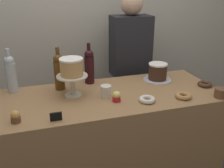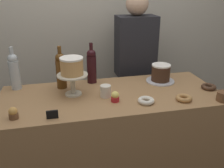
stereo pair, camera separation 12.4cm
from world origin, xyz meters
The scene contains 18 objects.
back_wall centered at (0.00, 0.91, 1.30)m, with size 6.00×0.05×2.60m.
display_counter centered at (0.00, 0.00, 0.46)m, with size 1.60×0.67×0.92m.
cake_stand_pedestal centered at (-0.27, 0.06, 1.02)m, with size 0.22×0.22×0.16m.
white_layer_cake centered at (-0.27, 0.06, 1.13)m, with size 0.16×0.16×0.12m.
silver_serving_platter centered at (0.44, 0.16, 0.92)m, with size 0.23×0.23×0.01m.
chocolate_round_cake centered at (0.44, 0.16, 1.00)m, with size 0.15×0.15×0.13m.
wine_bottle_amber centered at (-0.35, 0.21, 1.06)m, with size 0.08×0.08×0.33m.
wine_bottle_clear centered at (-0.69, 0.26, 1.06)m, with size 0.08×0.08×0.33m.
wine_bottle_dark_red centered at (-0.11, 0.27, 1.06)m, with size 0.08×0.08×0.33m.
cupcake_lemon centered at (-0.01, -0.12, 0.95)m, with size 0.06×0.06×0.07m.
cupcake_caramel centered at (-0.65, -0.21, 0.95)m, with size 0.06×0.06×0.07m.
donut_sugar centered at (0.19, -0.19, 0.93)m, with size 0.11×0.11×0.03m.
donut_maple centered at (0.46, -0.21, 0.93)m, with size 0.11×0.11×0.03m.
donut_chocolate centered at (0.74, -0.06, 0.93)m, with size 0.11×0.11×0.03m.
cookie_stack centered at (0.71, -0.27, 0.95)m, with size 0.08×0.08×0.07m.
price_sign_chalkboard centered at (-0.42, -0.26, 0.94)m, with size 0.07×0.01×0.05m.
coffee_cup_ceramic centered at (-0.05, -0.03, 0.96)m, with size 0.08×0.08×0.08m.
barista_figure centered at (0.35, 0.56, 0.84)m, with size 0.36×0.22×1.60m.
Camera 2 is at (-0.37, -1.63, 1.67)m, focal length 40.52 mm.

